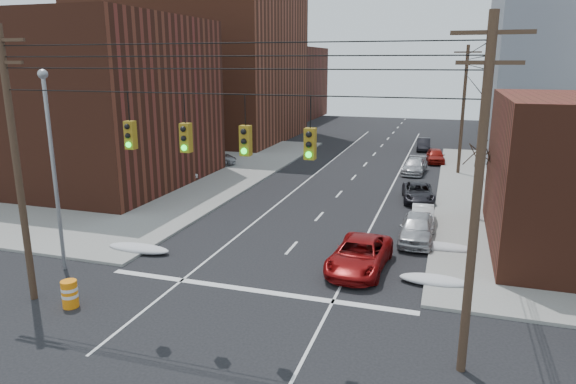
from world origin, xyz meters
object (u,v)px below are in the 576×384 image
Objects in this scene: parked_car_a at (417,228)px; parked_car_f at (423,144)px; red_pickup at (360,255)px; parked_car_b at (423,216)px; lot_car_c at (116,166)px; lot_car_a at (174,170)px; lot_car_d at (167,158)px; construction_barrel at (70,294)px; lot_car_b at (211,158)px; parked_car_c at (418,193)px; parked_car_d at (414,166)px; parked_car_e at (436,156)px.

parked_car_f is at bearing 92.48° from parked_car_a.
red_pickup is 8.14m from parked_car_b.
parked_car_a is 0.85× the size of lot_car_c.
lot_car_d reaches higher than lot_car_a.
parked_car_f is at bearing 75.33° from construction_barrel.
lot_car_a is 6.05m from lot_car_b.
lot_car_b reaches higher than parked_car_b.
parked_car_c is 23.61m from lot_car_d.
parked_car_a is 31.13m from parked_car_f.
lot_car_d is (-21.26, 18.59, 0.19)m from red_pickup.
parked_car_b is 0.78× the size of lot_car_b.
lot_car_a is 23.06m from construction_barrel.
parked_car_b is 21.61m from lot_car_a.
parked_car_f is at bearing -74.06° from lot_car_b.
lot_car_c is at bearing -141.70° from parked_car_f.
red_pickup reaches higher than parked_car_f.
parked_car_a reaches higher than lot_car_b.
parked_car_f is (0.03, 12.92, 0.01)m from parked_car_d.
parked_car_e is at bearing -30.75° from lot_car_a.
lot_car_d is (-23.72, 10.83, 0.31)m from parked_car_b.
lot_car_b is 8.65m from lot_car_c.
parked_car_b is at bearing -146.15° from lot_car_b.
lot_car_a reaches higher than parked_car_c.
parked_car_e is 0.86× the size of lot_car_b.
parked_car_d is 26.05m from lot_car_c.
parked_car_e is 0.99× the size of parked_car_f.
parked_car_a is at bearing -96.22° from parked_car_e.
red_pickup reaches higher than parked_car_c.
lot_car_b is (-20.11, -8.32, 0.12)m from parked_car_e.
lot_car_d is at bearing 142.16° from red_pickup.
parked_car_b is at bearing 49.54° from construction_barrel.
parked_car_c is (-0.65, 5.81, 0.02)m from parked_car_b.
red_pickup is 1.17× the size of lot_car_d.
parked_car_b is at bearing -80.13° from parked_car_d.
red_pickup is 23.13m from lot_car_a.
parked_car_c is 0.96× the size of lot_car_b.
parked_car_d reaches higher than parked_car_b.
lot_car_c is at bearing 160.10° from parked_car_a.
lot_car_a is (-20.57, -14.35, 0.17)m from parked_car_e.
parked_car_e is 0.76× the size of lot_car_c.
red_pickup is 1.17× the size of parked_car_a.
red_pickup is 28.24m from lot_car_d.
parked_car_a is 8.75m from parked_car_c.
parked_car_a is 27.30m from lot_car_d.
parked_car_f reaches higher than parked_car_d.
parked_car_f reaches higher than parked_car_c.
lot_car_b is 1.04× the size of lot_car_d.
red_pickup is at bearing -163.12° from lot_car_b.
lot_car_b is (-20.11, 12.65, 0.20)m from parked_car_b.
parked_car_e is (0.14, 23.89, -0.08)m from parked_car_a.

